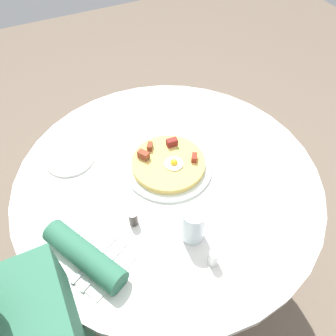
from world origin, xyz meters
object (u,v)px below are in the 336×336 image
at_px(breakfast_pizza, 168,163).
at_px(knife, 96,257).
at_px(pepper_shaker, 133,218).
at_px(pizza_plate, 168,166).
at_px(salt_shaker, 214,258).
at_px(bread_plate, 70,158).
at_px(fork, 106,265).
at_px(dining_table, 168,206).
at_px(water_glass, 193,224).

height_order(breakfast_pizza, knife, breakfast_pizza).
distance_m(knife, pepper_shaker, 0.15).
relative_size(knife, pepper_shaker, 3.50).
xyz_separation_m(pizza_plate, breakfast_pizza, (0.00, 0.00, 0.02)).
relative_size(salt_shaker, pepper_shaker, 1.06).
bearing_deg(salt_shaker, breakfast_pizza, 83.32).
distance_m(breakfast_pizza, pepper_shaker, 0.24).
height_order(bread_plate, pepper_shaker, pepper_shaker).
bearing_deg(pizza_plate, fork, -141.96).
bearing_deg(salt_shaker, knife, 151.74).
xyz_separation_m(dining_table, salt_shaker, (-0.02, -0.33, 0.21)).
height_order(bread_plate, salt_shaker, salt_shaker).
relative_size(pizza_plate, salt_shaker, 5.49).
relative_size(bread_plate, water_glass, 1.40).
bearing_deg(water_glass, pizza_plate, 78.70).
bearing_deg(water_glass, fork, 175.24).
height_order(dining_table, breakfast_pizza, breakfast_pizza).
height_order(fork, salt_shaker, salt_shaker).
distance_m(dining_table, pizza_plate, 0.19).
bearing_deg(bread_plate, fork, -92.26).
height_order(pizza_plate, knife, pizza_plate).
height_order(bread_plate, knife, bread_plate).
distance_m(breakfast_pizza, salt_shaker, 0.37).
bearing_deg(dining_table, knife, -150.13).
height_order(knife, water_glass, water_glass).
relative_size(dining_table, breakfast_pizza, 4.10).
distance_m(breakfast_pizza, knife, 0.39).
bearing_deg(knife, water_glass, -37.89).
height_order(breakfast_pizza, salt_shaker, breakfast_pizza).
distance_m(breakfast_pizza, bread_plate, 0.35).
xyz_separation_m(fork, pepper_shaker, (0.12, 0.09, 0.02)).
height_order(dining_table, bread_plate, bread_plate).
height_order(pizza_plate, pepper_shaker, pepper_shaker).
height_order(fork, knife, same).
bearing_deg(fork, salt_shaker, -51.00).
distance_m(knife, salt_shaker, 0.32).
bearing_deg(pepper_shaker, bread_plate, 107.10).
xyz_separation_m(dining_table, pepper_shaker, (-0.17, -0.12, 0.20)).
height_order(knife, pepper_shaker, pepper_shaker).
distance_m(bread_plate, salt_shaker, 0.60).
relative_size(breakfast_pizza, salt_shaker, 4.55).
relative_size(bread_plate, fork, 0.94).
height_order(bread_plate, water_glass, water_glass).
distance_m(dining_table, bread_plate, 0.40).
relative_size(fork, pepper_shaker, 3.50).
xyz_separation_m(pizza_plate, pepper_shaker, (-0.19, -0.15, 0.02)).
height_order(dining_table, fork, fork).
bearing_deg(bread_plate, pepper_shaker, -72.90).
distance_m(water_glass, salt_shaker, 0.10).
bearing_deg(bread_plate, salt_shaker, -65.47).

